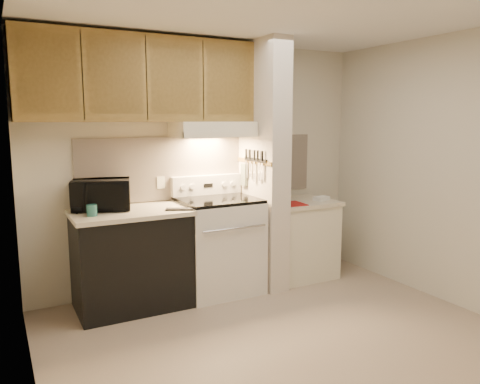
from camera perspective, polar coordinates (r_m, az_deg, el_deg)
floor at (r=3.94m, az=5.01°, el=-17.12°), size 3.60×3.60×0.00m
ceiling at (r=3.62m, az=5.58°, el=21.19°), size 3.60×3.60×0.00m
wall_back at (r=4.89m, az=-4.41°, el=3.28°), size 3.60×2.50×0.02m
wall_left at (r=3.00m, az=-24.85°, el=-1.05°), size 0.02×3.00×2.50m
wall_right at (r=4.80m, az=23.60°, el=2.46°), size 0.02×3.00×2.50m
backsplash at (r=4.88m, az=-4.35°, el=3.09°), size 2.60×0.02×0.63m
range_body at (r=4.72m, az=-2.61°, el=-6.66°), size 0.76×0.65×0.92m
oven_window at (r=4.44m, az=-0.84°, el=-7.14°), size 0.50×0.01×0.30m
oven_handle at (r=4.35m, az=-0.62°, el=-4.47°), size 0.65×0.02×0.02m
cooktop at (r=4.62m, az=-2.65°, el=-0.97°), size 0.74×0.64×0.03m
range_backguard at (r=4.86m, az=-4.10°, el=0.87°), size 0.76×0.08×0.20m
range_display at (r=4.82m, az=-3.90°, el=0.81°), size 0.10×0.01×0.04m
range_knob_left_outer at (r=4.71m, az=-6.99°, el=0.58°), size 0.05×0.02×0.05m
range_knob_left_inner at (r=4.75m, az=-5.86°, el=0.66°), size 0.05×0.02×0.05m
range_knob_right_inner at (r=4.89m, az=-1.96°, el=0.95°), size 0.05×0.02×0.05m
range_knob_right_outer at (r=4.94m, az=-0.91°, el=1.02°), size 0.05×0.02×0.05m
dishwasher_front at (r=4.45m, az=-13.06°, el=-8.20°), size 1.00×0.63×0.87m
left_countertop at (r=4.34m, az=-13.27°, el=-2.45°), size 1.04×0.67×0.04m
spoon_rest at (r=4.27m, az=-7.39°, el=-2.09°), size 0.26×0.17×0.02m
teal_jar at (r=4.16m, az=-17.61°, el=-2.15°), size 0.09×0.09×0.10m
outlet at (r=4.71m, az=-9.62°, el=1.14°), size 0.08×0.01×0.12m
microwave at (r=4.40m, az=-16.58°, el=-0.32°), size 0.58×0.46×0.28m
partition_pillar at (r=4.81m, az=2.86°, el=3.21°), size 0.22×0.70×2.50m
pillar_trim at (r=4.75m, az=1.66°, el=3.74°), size 0.01×0.70×0.04m
knife_strip at (r=4.70m, az=1.90°, el=3.94°), size 0.02×0.42×0.04m
knife_blade_a at (r=4.57m, az=2.69°, el=2.54°), size 0.01×0.03×0.16m
knife_handle_a at (r=4.56m, az=2.74°, el=4.41°), size 0.02×0.02×0.10m
knife_blade_b at (r=4.62m, az=2.34°, el=2.48°), size 0.01×0.04×0.18m
knife_handle_b at (r=4.63m, az=2.18°, el=4.48°), size 0.02×0.02×0.10m
knife_blade_c at (r=4.71m, az=1.74°, el=2.48°), size 0.01×0.04×0.20m
knife_handle_c at (r=4.69m, az=1.78°, el=4.54°), size 0.02×0.02×0.10m
knife_blade_d at (r=4.77m, az=1.28°, el=2.81°), size 0.01×0.04×0.16m
knife_handle_d at (r=4.77m, az=1.21°, el=4.62°), size 0.02×0.02×0.10m
knife_blade_e at (r=4.85m, az=0.77°, el=2.79°), size 0.01×0.04×0.18m
knife_handle_e at (r=4.84m, az=0.75°, el=4.68°), size 0.02×0.02×0.10m
oven_mitt at (r=4.90m, az=0.50°, el=2.12°), size 0.03×0.10×0.23m
right_cab_base at (r=5.21m, az=7.16°, el=-5.87°), size 0.70×0.60×0.81m
right_countertop at (r=5.12m, az=7.25°, el=-1.26°), size 0.74×0.64×0.04m
red_folder at (r=4.89m, az=6.54°, el=-1.43°), size 0.23×0.29×0.01m
white_box at (r=5.16m, az=9.90°, el=-0.77°), size 0.18×0.14×0.04m
range_hood at (r=4.67m, az=-3.37°, el=7.64°), size 0.78×0.44×0.15m
hood_lip at (r=4.48m, az=-2.24°, el=7.02°), size 0.78×0.04×0.06m
upper_cabinets at (r=4.48m, az=-11.95°, el=13.31°), size 2.18×0.33×0.77m
cab_door_a at (r=4.16m, az=-22.47°, el=13.19°), size 0.46×0.01×0.63m
cab_gap_a at (r=4.20m, az=-18.67°, el=13.35°), size 0.01×0.01×0.73m
cab_door_b at (r=4.25m, az=-14.96°, el=13.45°), size 0.46×0.01×0.63m
cab_gap_b at (r=4.32m, az=-11.34°, el=13.49°), size 0.01×0.01×0.73m
cab_door_c at (r=4.41m, az=-7.86°, el=13.48°), size 0.46×0.01×0.63m
cab_gap_c at (r=4.51m, az=-4.52°, el=13.43°), size 0.01×0.01×0.73m
cab_door_d at (r=4.63m, az=-1.34°, el=13.34°), size 0.46×0.01×0.63m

